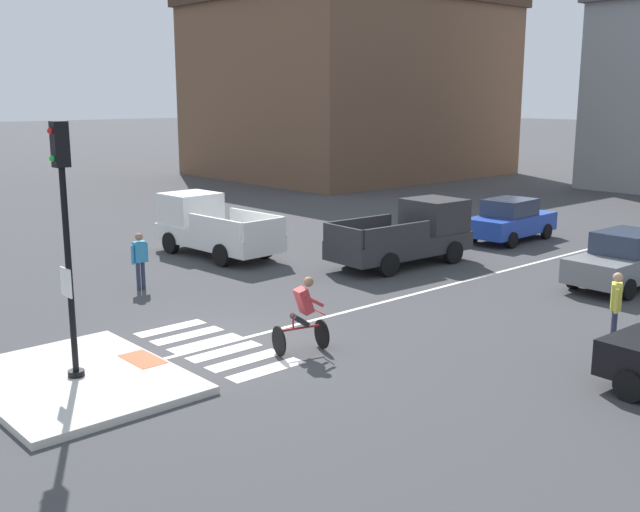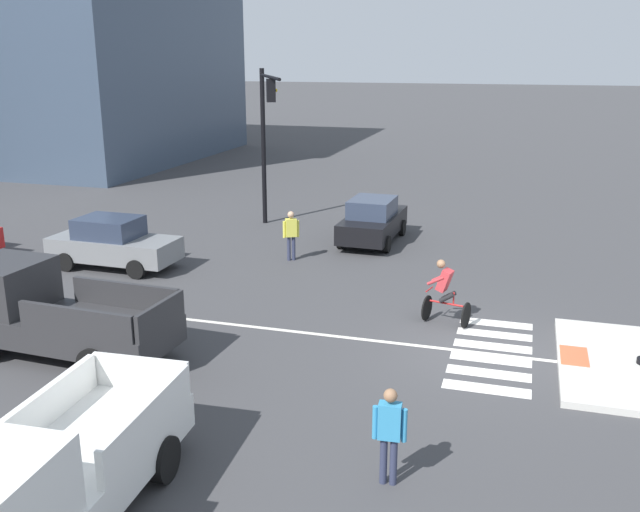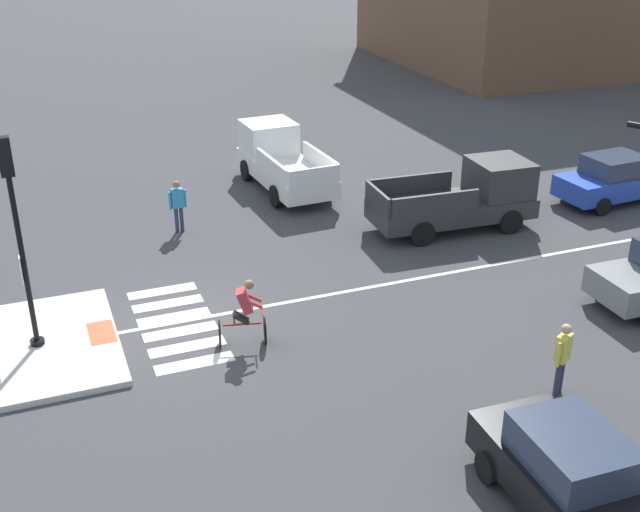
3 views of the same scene
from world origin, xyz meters
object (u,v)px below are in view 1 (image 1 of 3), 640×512
object	(u,v)px
car_blue_westbound_distant	(511,220)
pickup_truck_white_cross_left	(210,227)
cyclist	(303,313)
car_grey_eastbound_far	(625,260)
pickup_truck_charcoal_westbound_far	(411,235)
signal_pole	(65,227)
pedestrian_waiting_far_side	(616,302)
pedestrian_at_curb_left	(140,256)

from	to	relation	value
car_blue_westbound_distant	pickup_truck_white_cross_left	distance (m)	11.53
cyclist	car_grey_eastbound_far	bearing A→B (deg)	79.99
pickup_truck_charcoal_westbound_far	car_blue_westbound_distant	bearing A→B (deg)	91.02
car_grey_eastbound_far	pickup_truck_white_cross_left	distance (m)	13.66
pickup_truck_charcoal_westbound_far	cyclist	size ratio (longest dim) A/B	3.09
pickup_truck_charcoal_westbound_far	cyclist	world-z (taller)	pickup_truck_charcoal_westbound_far
pickup_truck_white_cross_left	car_grey_eastbound_far	bearing A→B (deg)	28.35
pickup_truck_charcoal_westbound_far	signal_pole	bearing A→B (deg)	-77.59
car_blue_westbound_distant	pickup_truck_charcoal_westbound_far	world-z (taller)	pickup_truck_charcoal_westbound_far
signal_pole	pedestrian_waiting_far_side	bearing A→B (deg)	60.07
pedestrian_at_curb_left	pickup_truck_charcoal_westbound_far	bearing A→B (deg)	71.33
pickup_truck_charcoal_westbound_far	car_grey_eastbound_far	bearing A→B (deg)	20.16
car_grey_eastbound_far	cyclist	distance (m)	10.95
car_blue_westbound_distant	pedestrian_at_curb_left	world-z (taller)	pedestrian_at_curb_left
cyclist	signal_pole	bearing A→B (deg)	-108.64
cyclist	pedestrian_waiting_far_side	size ratio (longest dim) A/B	1.01
pedestrian_waiting_far_side	pedestrian_at_curb_left	bearing A→B (deg)	-154.25
car_grey_eastbound_far	cyclist	size ratio (longest dim) A/B	2.46
signal_pole	pedestrian_at_curb_left	world-z (taller)	signal_pole
car_blue_westbound_distant	cyclist	world-z (taller)	cyclist
pedestrian_at_curb_left	cyclist	bearing A→B (deg)	-0.01
car_grey_eastbound_far	pickup_truck_white_cross_left	xyz separation A→B (m)	(-12.02, -6.49, 0.17)
car_blue_westbound_distant	car_grey_eastbound_far	distance (m)	7.34
pickup_truck_white_cross_left	signal_pole	bearing A→B (deg)	-45.84
pickup_truck_charcoal_westbound_far	pedestrian_at_curb_left	xyz separation A→B (m)	(-2.86, -8.47, 0.00)
cyclist	pedestrian_waiting_far_side	bearing A→B (deg)	52.39
pickup_truck_white_cross_left	cyclist	world-z (taller)	pickup_truck_white_cross_left
pickup_truck_charcoal_westbound_far	pedestrian_at_curb_left	size ratio (longest dim) A/B	3.11
signal_pole	pickup_truck_white_cross_left	size ratio (longest dim) A/B	0.95
pickup_truck_white_cross_left	cyclist	size ratio (longest dim) A/B	3.09
cyclist	car_blue_westbound_distant	bearing A→B (deg)	107.40
pickup_truck_charcoal_westbound_far	pedestrian_waiting_far_side	size ratio (longest dim) A/B	3.11
pickup_truck_charcoal_westbound_far	pedestrian_at_curb_left	distance (m)	8.94
car_grey_eastbound_far	pedestrian_at_curb_left	distance (m)	14.15
pickup_truck_charcoal_westbound_far	cyclist	bearing A→B (deg)	-62.56
pickup_truck_white_cross_left	car_blue_westbound_distant	bearing A→B (deg)	60.85
pedestrian_at_curb_left	pedestrian_waiting_far_side	xyz separation A→B (m)	(11.55, 5.57, 0.00)
car_grey_eastbound_far	pickup_truck_charcoal_westbound_far	xyz separation A→B (m)	(-6.30, -2.31, 0.17)
car_blue_westbound_distant	pedestrian_waiting_far_side	size ratio (longest dim) A/B	2.51
cyclist	pedestrian_at_curb_left	world-z (taller)	cyclist
pedestrian_waiting_far_side	cyclist	bearing A→B (deg)	-127.61
signal_pole	cyclist	world-z (taller)	signal_pole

